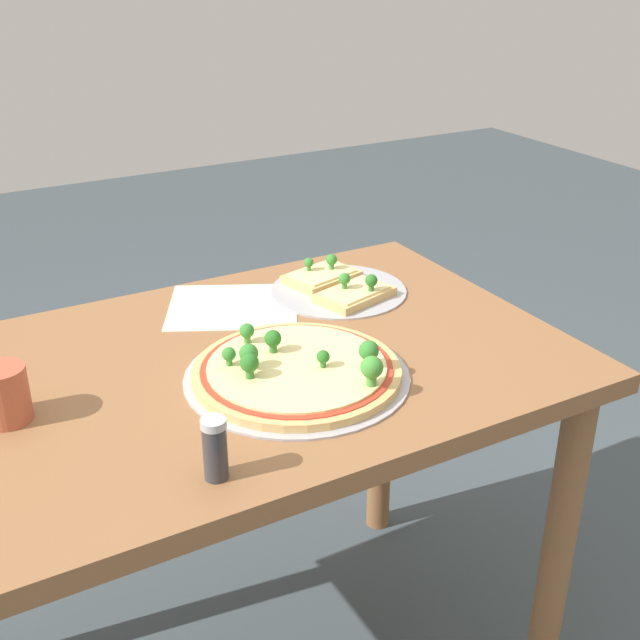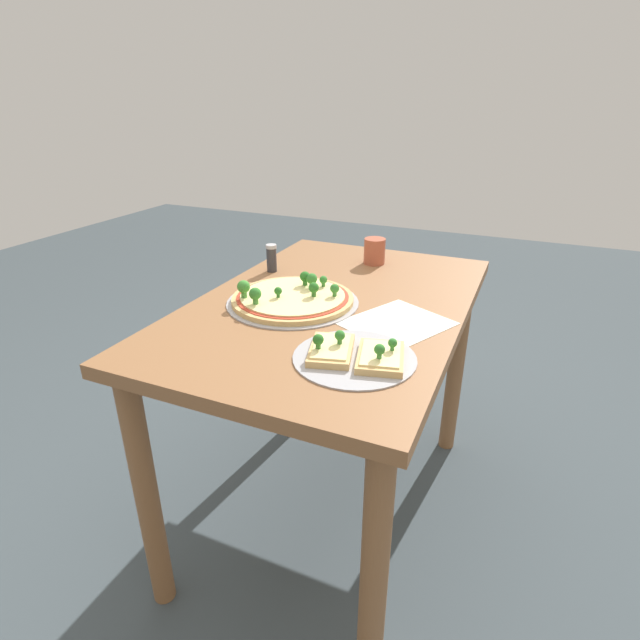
% 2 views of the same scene
% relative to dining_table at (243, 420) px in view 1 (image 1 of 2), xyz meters
% --- Properties ---
extents(dining_table, '(1.12, 0.73, 0.77)m').
position_rel_dining_table_xyz_m(dining_table, '(0.00, 0.00, 0.00)').
color(dining_table, brown).
rests_on(dining_table, ground_plane).
extents(pizza_tray_whole, '(0.37, 0.37, 0.07)m').
position_rel_dining_table_xyz_m(pizza_tray_whole, '(-0.06, 0.10, 0.13)').
color(pizza_tray_whole, '#A3A3A8').
rests_on(pizza_tray_whole, dining_table).
extents(pizza_tray_slice, '(0.28, 0.28, 0.06)m').
position_rel_dining_table_xyz_m(pizza_tray_slice, '(-0.29, -0.18, 0.13)').
color(pizza_tray_slice, '#A3A3A8').
rests_on(pizza_tray_slice, dining_table).
extents(drinking_cup, '(0.07, 0.07, 0.09)m').
position_rel_dining_table_xyz_m(drinking_cup, '(0.38, -0.00, 0.16)').
color(drinking_cup, '#AD5138').
rests_on(drinking_cup, dining_table).
extents(condiment_shaker, '(0.03, 0.03, 0.09)m').
position_rel_dining_table_xyz_m(condiment_shaker, '(0.16, 0.28, 0.17)').
color(condiment_shaker, '#333338').
rests_on(condiment_shaker, dining_table).
extents(paper_menu, '(0.32, 0.30, 0.00)m').
position_rel_dining_table_xyz_m(paper_menu, '(-0.08, -0.21, 0.12)').
color(paper_menu, silver).
rests_on(paper_menu, dining_table).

